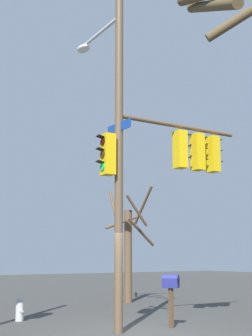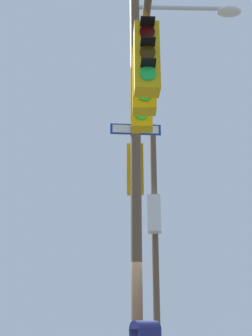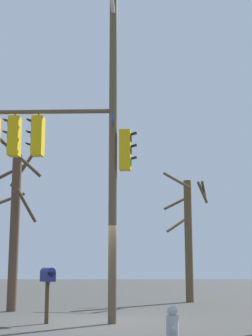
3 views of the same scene
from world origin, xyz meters
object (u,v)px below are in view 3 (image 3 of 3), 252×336
object	(u,v)px
fire_hydrant	(172,326)
bare_tree_behind_pole	(188,233)
bare_tree_corner	(15,222)
mailbox	(48,279)

from	to	relation	value
fire_hydrant	bare_tree_behind_pole	xyz separation A→B (m)	(-11.13, 1.80, 2.40)
fire_hydrant	bare_tree_corner	bearing A→B (deg)	-147.68
bare_tree_corner	fire_hydrant	bearing A→B (deg)	32.32
mailbox	bare_tree_behind_pole	xyz separation A→B (m)	(-7.51, 4.67, 1.64)
bare_tree_behind_pole	fire_hydrant	bearing A→B (deg)	-9.17
mailbox	bare_tree_corner	xyz separation A→B (m)	(-3.54, -1.65, 1.78)
bare_tree_corner	mailbox	bearing A→B (deg)	25.05
fire_hydrant	bare_tree_corner	xyz separation A→B (m)	(-7.16, -4.53, 2.55)
mailbox	bare_tree_behind_pole	distance (m)	9.00
fire_hydrant	bare_tree_corner	size ratio (longest dim) A/B	0.12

